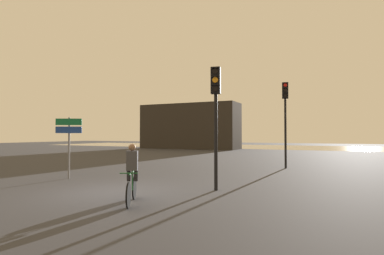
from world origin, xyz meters
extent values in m
plane|color=#333338|center=(0.00, 0.00, 0.00)|extent=(120.00, 120.00, 0.00)
cube|color=#9E937F|center=(0.00, 38.15, 0.00)|extent=(80.00, 16.00, 0.01)
cube|color=#2D2823|center=(-10.73, 28.15, 2.95)|extent=(13.13, 4.00, 5.89)
cylinder|color=black|center=(2.92, 1.74, 1.62)|extent=(0.12, 0.12, 3.25)
cube|color=black|center=(2.92, 1.74, 3.70)|extent=(0.36, 0.30, 0.90)
cylinder|color=black|center=(2.95, 1.61, 3.99)|extent=(0.19, 0.07, 0.19)
cube|color=black|center=(2.95, 1.59, 4.10)|extent=(0.21, 0.16, 0.02)
cylinder|color=orange|center=(2.95, 1.61, 3.70)|extent=(0.19, 0.07, 0.19)
cube|color=black|center=(2.95, 1.59, 3.81)|extent=(0.21, 0.16, 0.02)
cylinder|color=black|center=(2.95, 1.61, 3.41)|extent=(0.19, 0.07, 0.19)
cube|color=black|center=(2.95, 1.59, 3.52)|extent=(0.21, 0.16, 0.02)
cylinder|color=black|center=(4.11, 9.56, 1.94)|extent=(0.12, 0.12, 3.88)
cube|color=black|center=(4.11, 9.56, 4.33)|extent=(0.36, 0.30, 0.90)
cylinder|color=red|center=(4.14, 9.43, 4.62)|extent=(0.19, 0.07, 0.19)
cube|color=black|center=(4.14, 9.41, 4.73)|extent=(0.21, 0.16, 0.02)
cylinder|color=black|center=(4.14, 9.43, 4.33)|extent=(0.19, 0.07, 0.19)
cube|color=black|center=(4.14, 9.41, 4.44)|extent=(0.21, 0.16, 0.02)
cylinder|color=black|center=(4.14, 9.43, 4.04)|extent=(0.19, 0.07, 0.19)
cube|color=black|center=(4.14, 9.41, 4.15)|extent=(0.21, 0.16, 0.02)
cylinder|color=slate|center=(-3.70, 1.61, 1.30)|extent=(0.08, 0.08, 2.60)
cube|color=#116038|center=(-3.68, 1.56, 2.41)|extent=(0.99, 0.53, 0.28)
cube|color=navy|center=(-3.68, 1.56, 2.07)|extent=(0.99, 0.53, 0.28)
cylinder|color=black|center=(1.76, -1.48, 0.33)|extent=(0.35, 0.60, 0.66)
cylinder|color=black|center=(1.26, -0.56, 0.33)|extent=(0.35, 0.60, 0.66)
cylinder|color=#1E592D|center=(1.51, -1.02, 0.83)|extent=(0.43, 0.76, 0.04)
cylinder|color=#1E592D|center=(1.44, -0.89, 0.61)|extent=(0.04, 0.04, 0.55)
cylinder|color=#1E592D|center=(1.73, -1.44, 0.88)|extent=(0.42, 0.24, 0.03)
cylinder|color=black|center=(1.35, -0.93, 0.88)|extent=(0.11, 0.11, 0.60)
cylinder|color=black|center=(1.53, -0.84, 0.88)|extent=(0.11, 0.11, 0.60)
cube|color=#3F3F47|center=(1.46, -0.93, 1.15)|extent=(0.36, 0.32, 0.54)
sphere|color=#846047|center=(1.48, -0.96, 1.52)|extent=(0.20, 0.20, 0.20)
camera|label=1|loc=(6.46, -7.70, 1.87)|focal=28.00mm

